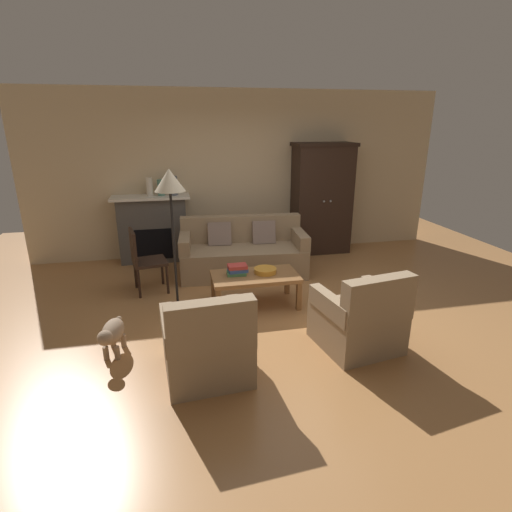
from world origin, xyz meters
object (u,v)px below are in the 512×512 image
object	(u,v)px
armoire	(322,199)
side_chair_wooden	(143,257)
mantel_vase_slate	(173,186)
book_stack	(237,270)
fruit_bowl	(265,271)
dog	(112,333)
armchair_near_right	(360,320)
floor_lamp	(170,189)
fireplace	(153,228)
mantel_vase_cream	(149,187)
armchair_near_left	(207,346)
coffee_table	(255,279)
mantel_vase_jade	(161,188)
couch	(243,253)

from	to	relation	value
armoire	side_chair_wooden	distance (m)	3.34
mantel_vase_slate	side_chair_wooden	xyz separation A→B (m)	(-0.49, -1.33, -0.76)
book_stack	fruit_bowl	bearing A→B (deg)	-3.25
dog	book_stack	bearing A→B (deg)	32.24
armchair_near_right	floor_lamp	xyz separation A→B (m)	(-1.84, 1.36, 1.21)
fireplace	fruit_bowl	distance (m)	2.52
armoire	mantel_vase_cream	distance (m)	2.97
armchair_near_left	dog	world-z (taller)	armchair_near_left
fireplace	dog	xyz separation A→B (m)	(-0.35, -2.94, -0.32)
coffee_table	fruit_bowl	distance (m)	0.17
coffee_table	dog	distance (m)	1.87
fireplace	mantel_vase_jade	xyz separation A→B (m)	(0.18, -0.02, 0.68)
armoire	mantel_vase_jade	size ratio (longest dim) A/B	7.42
fruit_bowl	mantel_vase_jade	distance (m)	2.53
armoire	mantel_vase_jade	distance (m)	2.78
fruit_bowl	book_stack	xyz separation A→B (m)	(-0.36, 0.02, 0.03)
side_chair_wooden	floor_lamp	xyz separation A→B (m)	(0.43, -0.62, 1.01)
fireplace	mantel_vase_cream	world-z (taller)	mantel_vase_cream
armoire	mantel_vase_cream	world-z (taller)	armoire
armchair_near_right	armoire	bearing A→B (deg)	76.35
couch	floor_lamp	distance (m)	1.92
coffee_table	book_stack	xyz separation A→B (m)	(-0.22, 0.06, 0.12)
fireplace	fruit_bowl	xyz separation A→B (m)	(1.45, -2.05, -0.12)
armchair_near_right	book_stack	bearing A→B (deg)	129.55
coffee_table	armchair_near_right	size ratio (longest dim) A/B	1.25
coffee_table	floor_lamp	bearing A→B (deg)	172.91
fruit_bowl	armchair_near_right	bearing A→B (deg)	-60.95
mantel_vase_cream	mantel_vase_jade	size ratio (longest dim) A/B	1.14
fruit_bowl	side_chair_wooden	bearing A→B (deg)	155.67
couch	floor_lamp	bearing A→B (deg)	-134.45
couch	floor_lamp	world-z (taller)	floor_lamp
mantel_vase_cream	mantel_vase_slate	distance (m)	0.38
coffee_table	mantel_vase_slate	bearing A→B (deg)	114.19
coffee_table	book_stack	size ratio (longest dim) A/B	4.07
armoire	dog	xyz separation A→B (m)	(-3.30, -2.86, -0.73)
fruit_bowl	armchair_near_right	world-z (taller)	armchair_near_right
couch	floor_lamp	xyz separation A→B (m)	(-1.05, -1.07, 1.21)
fireplace	mantel_vase_jade	size ratio (longest dim) A/B	4.83
coffee_table	armchair_near_right	bearing A→B (deg)	-55.48
couch	fruit_bowl	distance (m)	1.16
armoire	mantel_vase_slate	size ratio (longest dim) A/B	6.27
couch	armoire	bearing A→B (deg)	27.46
armoire	mantel_vase_jade	bearing A→B (deg)	178.76
mantel_vase_slate	dog	xyz separation A→B (m)	(-0.73, -2.92, -1.03)
mantel_vase_jade	dog	world-z (taller)	mantel_vase_jade
book_stack	floor_lamp	xyz separation A→B (m)	(-0.77, 0.06, 1.04)
armoire	coffee_table	distance (m)	2.66
dog	mantel_vase_slate	bearing A→B (deg)	76.01
fireplace	mantel_vase_slate	world-z (taller)	mantel_vase_slate
armoire	mantel_vase_jade	xyz separation A→B (m)	(-2.77, 0.06, 0.28)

